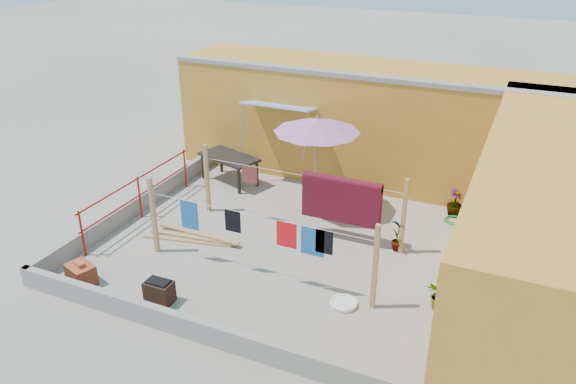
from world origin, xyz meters
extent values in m
plane|color=#9E998E|center=(0.00, 0.00, 0.00)|extent=(80.00, 80.00, 0.00)
cube|color=#BE7A29|center=(0.50, 4.70, 1.60)|extent=(11.00, 2.40, 3.20)
cube|color=gray|center=(0.50, 3.65, 3.15)|extent=(11.00, 0.35, 0.12)
cube|color=#2D51B2|center=(-1.60, 3.15, 2.25)|extent=(2.00, 0.79, 0.22)
cylinder|color=gray|center=(-2.55, 2.78, 1.60)|extent=(0.03, 0.30, 1.28)
cylinder|color=gray|center=(-0.65, 2.78, 1.60)|extent=(0.03, 0.30, 1.28)
cube|color=#BE7A29|center=(5.20, 0.00, 1.60)|extent=(2.40, 9.00, 3.20)
cube|color=gray|center=(0.00, -3.58, 0.22)|extent=(8.30, 0.16, 0.44)
cube|color=gray|center=(-4.08, 0.00, 0.22)|extent=(0.16, 7.30, 0.44)
cylinder|color=#A41910|center=(-3.85, -2.20, 0.55)|extent=(0.05, 0.05, 1.10)
cylinder|color=#A41910|center=(-3.85, -0.20, 0.55)|extent=(0.05, 0.05, 1.10)
cylinder|color=#A41910|center=(-3.85, 1.80, 0.55)|extent=(0.05, 0.05, 1.10)
cylinder|color=#A41910|center=(-3.85, -0.20, 1.05)|extent=(0.04, 4.20, 0.04)
cylinder|color=#A41910|center=(-3.85, -0.20, 0.60)|extent=(0.04, 4.20, 0.04)
cube|color=tan|center=(-2.50, -1.40, 0.90)|extent=(0.09, 0.09, 1.80)
cube|color=tan|center=(2.50, -1.40, 0.90)|extent=(0.09, 0.09, 1.80)
cube|color=tan|center=(2.50, 0.80, 0.90)|extent=(0.09, 0.09, 1.80)
cube|color=tan|center=(-2.50, 0.80, 0.90)|extent=(0.09, 0.09, 1.80)
cylinder|color=silver|center=(0.00, -1.40, 1.45)|extent=(5.00, 0.01, 0.01)
cylinder|color=silver|center=(0.00, 0.80, 1.45)|extent=(5.00, 0.01, 0.01)
cube|color=#480C19|center=(1.06, 0.80, 1.00)|extent=(1.85, 0.22, 1.01)
cube|color=black|center=(1.44, 0.80, 1.16)|extent=(0.31, 0.02, 0.59)
cube|color=maroon|center=(-1.28, 0.80, 1.22)|extent=(0.41, 0.02, 0.45)
cube|color=#1D5A9D|center=(-1.55, -1.40, 1.12)|extent=(0.42, 0.02, 0.66)
cube|color=black|center=(-0.51, -1.40, 1.21)|extent=(0.35, 0.02, 0.49)
cube|color=red|center=(0.69, -1.40, 1.17)|extent=(0.42, 0.02, 0.55)
cube|color=#1D5A9D|center=(1.24, -1.40, 1.15)|extent=(0.48, 0.02, 0.60)
cube|color=black|center=(1.48, -1.40, 1.20)|extent=(0.35, 0.02, 0.50)
cylinder|color=gray|center=(-0.01, 1.93, 0.03)|extent=(0.38, 0.38, 0.06)
cylinder|color=gray|center=(-0.01, 1.93, 1.22)|extent=(0.05, 0.05, 2.43)
cone|color=#CB6DB7|center=(-0.01, 1.93, 2.30)|extent=(2.13, 2.13, 0.34)
cylinder|color=gray|center=(-0.01, 1.93, 2.50)|extent=(0.04, 0.04, 0.11)
cube|color=black|center=(-2.88, 2.57, 0.77)|extent=(1.90, 1.36, 0.06)
cube|color=black|center=(-3.70, 2.48, 0.38)|extent=(0.06, 0.06, 0.75)
cube|color=black|center=(-3.49, 3.13, 0.38)|extent=(0.06, 0.06, 0.75)
cube|color=black|center=(-2.27, 2.01, 0.38)|extent=(0.06, 0.06, 0.75)
cube|color=black|center=(-2.06, 2.66, 0.38)|extent=(0.06, 0.06, 0.75)
cube|color=#9D4624|center=(-3.15, -3.07, 0.21)|extent=(0.70, 0.60, 0.43)
cube|color=#B85C2B|center=(-3.15, -3.07, 0.47)|extent=(0.29, 0.21, 0.09)
cube|color=tan|center=(-2.13, -0.75, 0.02)|extent=(2.15, 0.59, 0.04)
cube|color=tan|center=(-2.05, -0.63, 0.07)|extent=(2.17, 0.41, 0.04)
cube|color=tan|center=(-1.97, -0.51, 0.12)|extent=(2.17, 0.19, 0.04)
cube|color=#321E13|center=(-1.32, -2.93, 0.22)|extent=(0.54, 0.36, 0.44)
cube|color=black|center=(-1.32, -2.93, 0.46)|extent=(0.45, 0.27, 0.04)
cylinder|color=silver|center=(1.99, -1.58, 0.03)|extent=(0.51, 0.51, 0.07)
torus|color=silver|center=(1.99, -1.58, 0.07)|extent=(0.55, 0.55, 0.06)
cylinder|color=silver|center=(3.70, 0.57, 0.13)|extent=(0.19, 0.19, 0.26)
cylinder|color=silver|center=(3.70, 0.57, 0.28)|extent=(0.05, 0.05, 0.04)
cylinder|color=silver|center=(3.70, 1.11, 0.14)|extent=(0.21, 0.21, 0.28)
cylinder|color=silver|center=(3.70, 1.11, 0.30)|extent=(0.06, 0.06, 0.05)
torus|color=#1B7B23|center=(3.34, 2.79, 0.02)|extent=(0.48, 0.48, 0.03)
torus|color=#1B7B23|center=(3.34, 2.79, 0.05)|extent=(0.40, 0.40, 0.03)
imported|color=#175319|center=(0.75, 2.06, 0.36)|extent=(0.66, 0.58, 0.72)
imported|color=#175319|center=(3.28, 3.13, 0.35)|extent=(0.48, 0.48, 0.69)
imported|color=#175319|center=(2.41, 0.84, 0.41)|extent=(0.51, 0.47, 0.81)
imported|color=#175319|center=(3.70, -0.94, 0.34)|extent=(0.41, 0.46, 0.68)
imported|color=#175319|center=(3.69, -0.93, 0.28)|extent=(0.66, 0.67, 0.57)
camera|label=1|loc=(4.64, -10.09, 6.62)|focal=35.00mm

